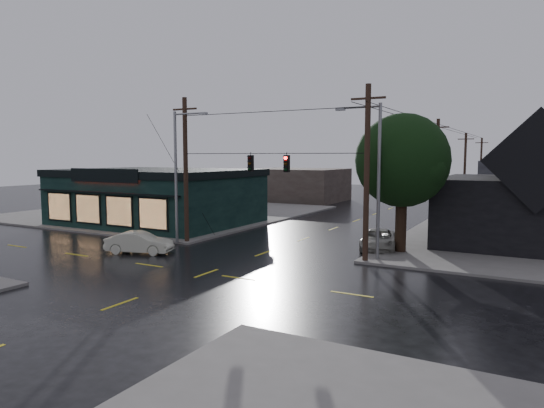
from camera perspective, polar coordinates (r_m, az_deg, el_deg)
The scene contains 16 objects.
ground_plane at distance 25.91m, azimuth -7.73°, elevation -8.09°, with size 160.00×160.00×0.00m, color black.
sidewalk_nw at distance 53.66m, azimuth -12.19°, elevation -0.95°, with size 28.00×28.00×0.15m, color #64615E.
pizza_shop at distance 44.86m, azimuth -13.34°, elevation 0.94°, with size 16.30×12.34×4.90m.
ne_building at distance 37.22m, azimuth 28.76°, elevation 2.40°, with size 12.60×11.60×8.75m.
corner_tree at distance 31.23m, azimuth 15.10°, elevation 4.91°, with size 5.83×5.83×8.64m.
utility_pole_nw at distance 34.83m, azimuth -9.97°, elevation -4.57°, with size 2.00×0.32×10.15m, color black, non-canonical shape.
utility_pole_ne at distance 28.68m, azimuth 10.89°, elevation -6.80°, with size 2.00×0.32×10.15m, color black, non-canonical shape.
utility_pole_far_a at distance 49.31m, azimuth 18.63°, elevation -1.78°, with size 2.00×0.32×9.65m, color black, non-canonical shape.
utility_pole_far_b at distance 68.98m, azimuth 21.59°, elevation 0.17°, with size 2.00×0.32×9.15m, color black, non-canonical shape.
utility_pole_far_c at distance 88.80m, azimuth 23.24°, elevation 1.25°, with size 2.00×0.32×9.15m, color black, non-canonical shape.
span_signal_assembly at distance 30.58m, azimuth -0.44°, elevation 4.84°, with size 13.00×0.48×1.23m.
streetlight_nw at distance 34.49m, azimuth -11.09°, elevation -4.69°, with size 5.40×0.30×9.15m, color gray, non-canonical shape.
streetlight_ne at distance 29.19m, azimuth 12.25°, elevation -6.60°, with size 5.40×0.30×9.15m, color gray, non-canonical shape.
bg_building_west at distance 66.94m, azimuth 3.06°, elevation 2.29°, with size 12.00×10.00×4.40m, color #362A27.
sedan_cream at distance 31.80m, azimuth -15.35°, elevation -4.41°, with size 1.46×4.17×1.38m, color beige.
suv_silver at distance 32.68m, azimuth 12.38°, elevation -4.11°, with size 2.20×4.77×1.33m, color #99978D.
Camera 1 is at (15.04, -20.18, 6.14)m, focal length 32.00 mm.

